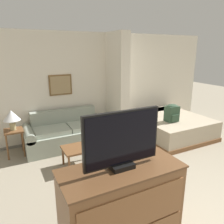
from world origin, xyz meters
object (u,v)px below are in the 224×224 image
(bed, at_px, (169,125))
(table_lamp, at_px, (11,116))
(tv_dresser, at_px, (121,210))
(couch, at_px, (68,133))
(tv, at_px, (122,141))
(backpack, at_px, (172,113))
(coffee_table, at_px, (79,150))

(bed, bearing_deg, table_lamp, 171.24)
(tv_dresser, bearing_deg, couch, 84.83)
(couch, height_order, tv, tv)
(tv, distance_m, bed, 3.89)
(tv, xyz_separation_m, backpack, (2.59, 2.11, -0.60))
(table_lamp, xyz_separation_m, backpack, (3.47, -0.91, -0.15))
(table_lamp, distance_m, tv_dresser, 3.16)
(bed, bearing_deg, backpack, -125.10)
(tv, bearing_deg, backpack, 39.07)
(tv_dresser, xyz_separation_m, backpack, (2.59, 2.11, 0.22))
(couch, bearing_deg, table_lamp, 179.62)
(coffee_table, bearing_deg, bed, 10.44)
(couch, bearing_deg, bed, -12.41)
(table_lamp, height_order, backpack, table_lamp)
(tv, bearing_deg, table_lamp, 106.14)
(couch, height_order, table_lamp, table_lamp)
(bed, bearing_deg, tv_dresser, -139.20)
(couch, relative_size, coffee_table, 3.16)
(tv_dresser, xyz_separation_m, tv, (0.00, 0.00, 0.81))
(backpack, bearing_deg, bed, 54.90)
(couch, xyz_separation_m, tv_dresser, (-0.27, -3.01, 0.21))
(couch, distance_m, backpack, 2.53)
(table_lamp, height_order, tv, tv)
(couch, xyz_separation_m, table_lamp, (-1.14, 0.01, 0.57))
(tv_dresser, relative_size, tv, 1.57)
(table_lamp, distance_m, bed, 3.80)
(tv, relative_size, backpack, 1.94)
(coffee_table, distance_m, tv, 2.20)
(couch, distance_m, table_lamp, 1.28)
(tv_dresser, height_order, bed, tv_dresser)
(tv_dresser, distance_m, bed, 3.75)
(couch, xyz_separation_m, tv, (-0.27, -3.01, 1.02))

